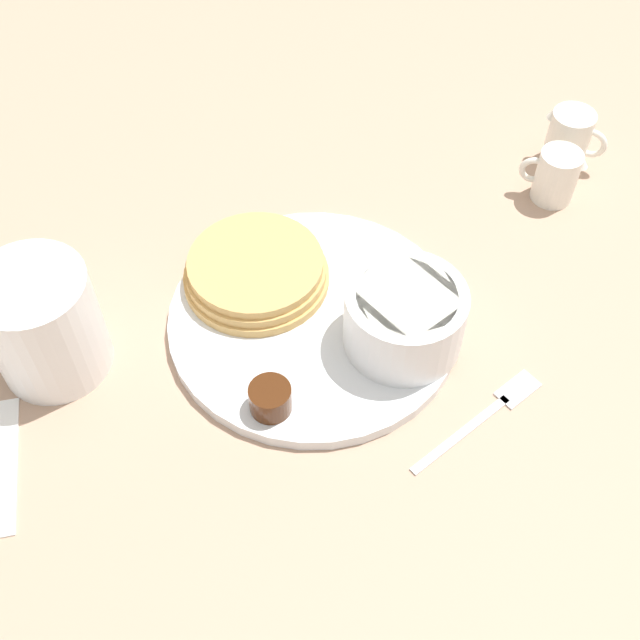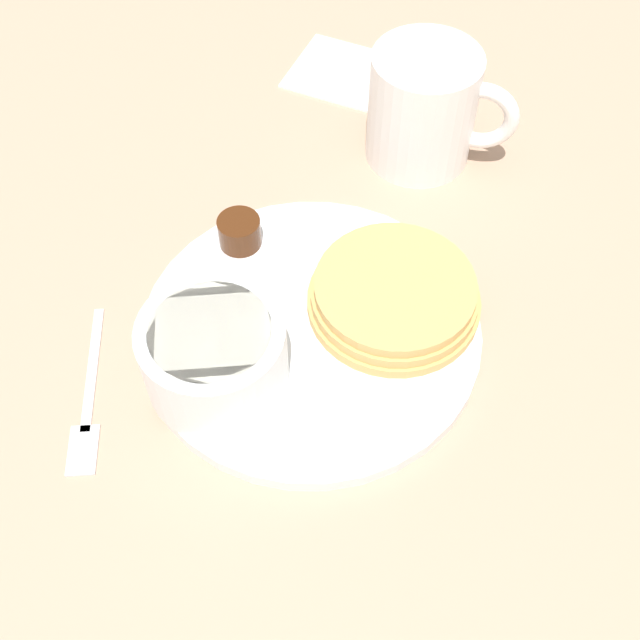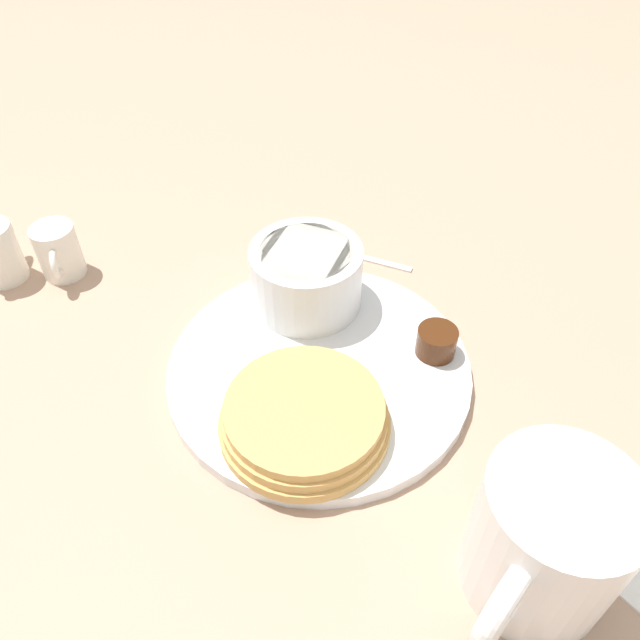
# 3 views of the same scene
# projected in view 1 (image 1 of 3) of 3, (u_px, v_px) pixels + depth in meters

# --- Properties ---
(ground_plane) EXTENTS (4.00, 4.00, 0.00)m
(ground_plane) POSITION_uv_depth(u_px,v_px,m) (314.00, 323.00, 0.70)
(ground_plane) COLOR tan
(plate) EXTENTS (0.25, 0.25, 0.01)m
(plate) POSITION_uv_depth(u_px,v_px,m) (314.00, 319.00, 0.70)
(plate) COLOR white
(plate) RESTS_ON ground_plane
(pancake_stack) EXTENTS (0.13, 0.13, 0.03)m
(pancake_stack) POSITION_uv_depth(u_px,v_px,m) (256.00, 271.00, 0.71)
(pancake_stack) COLOR tan
(pancake_stack) RESTS_ON plate
(bowl) EXTENTS (0.10, 0.10, 0.06)m
(bowl) POSITION_uv_depth(u_px,v_px,m) (404.00, 316.00, 0.65)
(bowl) COLOR white
(bowl) RESTS_ON plate
(syrup_cup) EXTENTS (0.03, 0.03, 0.02)m
(syrup_cup) POSITION_uv_depth(u_px,v_px,m) (270.00, 399.00, 0.63)
(syrup_cup) COLOR #47230F
(syrup_cup) RESTS_ON plate
(butter_ramekin) EXTENTS (0.04, 0.04, 0.04)m
(butter_ramekin) POSITION_uv_depth(u_px,v_px,m) (416.00, 348.00, 0.65)
(butter_ramekin) COLOR white
(butter_ramekin) RESTS_ON plate
(coffee_mug) EXTENTS (0.13, 0.09, 0.10)m
(coffee_mug) POSITION_uv_depth(u_px,v_px,m) (43.00, 321.00, 0.64)
(coffee_mug) COLOR white
(coffee_mug) RESTS_ON ground_plane
(creamer_pitcher_near) EXTENTS (0.04, 0.06, 0.06)m
(creamer_pitcher_near) POSITION_uv_depth(u_px,v_px,m) (556.00, 175.00, 0.78)
(creamer_pitcher_near) COLOR white
(creamer_pitcher_near) RESTS_ON ground_plane
(creamer_pitcher_far) EXTENTS (0.05, 0.05, 0.06)m
(creamer_pitcher_far) POSITION_uv_depth(u_px,v_px,m) (569.00, 138.00, 0.81)
(creamer_pitcher_far) COLOR white
(creamer_pitcher_far) RESTS_ON ground_plane
(fork) EXTENTS (0.06, 0.13, 0.00)m
(fork) POSITION_uv_depth(u_px,v_px,m) (490.00, 411.00, 0.65)
(fork) COLOR silver
(fork) RESTS_ON ground_plane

